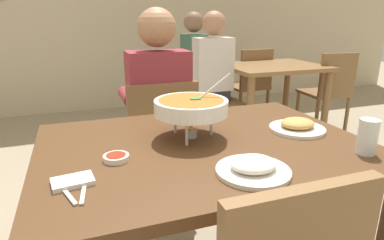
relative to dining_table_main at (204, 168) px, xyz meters
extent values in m
cube|color=#51331C|center=(0.00, 0.00, 0.09)|extent=(1.27, 0.92, 0.04)
cylinder|color=#51331C|center=(-0.58, 0.40, -0.30)|extent=(0.07, 0.07, 0.74)
cylinder|color=#51331C|center=(0.58, 0.40, -0.30)|extent=(0.07, 0.07, 0.74)
cube|color=brown|center=(0.00, 0.84, -0.23)|extent=(0.44, 0.44, 0.03)
cube|color=brown|center=(0.00, 0.64, 0.01)|extent=(0.42, 0.04, 0.45)
cylinder|color=brown|center=(0.19, 1.03, -0.46)|extent=(0.04, 0.04, 0.42)
cylinder|color=brown|center=(-0.19, 1.03, -0.46)|extent=(0.04, 0.04, 0.42)
cylinder|color=brown|center=(0.19, 0.65, -0.46)|extent=(0.04, 0.04, 0.42)
cylinder|color=brown|center=(-0.19, 0.65, -0.46)|extent=(0.04, 0.04, 0.42)
cylinder|color=#2D2D38|center=(0.10, 0.86, -0.44)|extent=(0.10, 0.10, 0.45)
cylinder|color=#2D2D38|center=(-0.10, 0.86, -0.44)|extent=(0.10, 0.10, 0.45)
cube|color=#2D2D38|center=(0.00, 0.82, -0.16)|extent=(0.32, 0.32, 0.12)
cube|color=maroon|center=(0.00, 0.74, 0.15)|extent=(0.36, 0.20, 0.50)
sphere|color=#A57756|center=(0.00, 0.74, 0.53)|extent=(0.22, 0.22, 0.22)
cylinder|color=maroon|center=(0.16, 0.94, 0.10)|extent=(0.08, 0.28, 0.08)
cylinder|color=maroon|center=(-0.16, 0.94, 0.10)|extent=(0.08, 0.28, 0.08)
cylinder|color=silver|center=(0.06, 0.08, 0.16)|extent=(0.01, 0.01, 0.10)
cylinder|color=silver|center=(-0.08, 0.15, 0.16)|extent=(0.01, 0.01, 0.10)
cylinder|color=silver|center=(-0.08, 0.00, 0.16)|extent=(0.01, 0.01, 0.10)
torus|color=silver|center=(-0.03, 0.08, 0.21)|extent=(0.21, 0.21, 0.01)
cylinder|color=#B2B2B7|center=(-0.03, 0.08, 0.13)|extent=(0.05, 0.05, 0.04)
cone|color=orange|center=(-0.03, 0.08, 0.16)|extent=(0.02, 0.02, 0.04)
cylinder|color=white|center=(-0.03, 0.08, 0.24)|extent=(0.30, 0.30, 0.06)
cylinder|color=#AD6023|center=(-0.03, 0.08, 0.27)|extent=(0.26, 0.26, 0.01)
ellipsoid|color=#388433|center=(-0.01, 0.08, 0.28)|extent=(0.05, 0.03, 0.01)
cylinder|color=silver|center=(0.06, 0.10, 0.30)|extent=(0.18, 0.01, 0.13)
cylinder|color=white|center=(0.05, -0.30, 0.12)|extent=(0.24, 0.24, 0.01)
ellipsoid|color=white|center=(0.05, -0.30, 0.14)|extent=(0.15, 0.13, 0.04)
cylinder|color=white|center=(0.44, 0.00, 0.12)|extent=(0.24, 0.24, 0.01)
ellipsoid|color=tan|center=(0.44, 0.00, 0.14)|extent=(0.15, 0.13, 0.04)
cylinder|color=white|center=(-0.35, -0.05, 0.12)|extent=(0.09, 0.09, 0.02)
cylinder|color=maroon|center=(-0.35, -0.05, 0.13)|extent=(0.07, 0.07, 0.01)
cube|color=white|center=(-0.50, -0.18, 0.12)|extent=(0.13, 0.10, 0.02)
cube|color=silver|center=(-0.52, -0.23, 0.12)|extent=(0.06, 0.17, 0.01)
cube|color=silver|center=(-0.47, -0.23, 0.12)|extent=(0.03, 0.17, 0.01)
cylinder|color=silver|center=(0.51, -0.30, 0.18)|extent=(0.07, 0.07, 0.13)
cylinder|color=orange|center=(0.51, -0.30, 0.16)|extent=(0.06, 0.06, 0.08)
cube|color=brown|center=(1.49, 1.81, 0.09)|extent=(1.00, 0.80, 0.04)
cylinder|color=brown|center=(1.05, 1.47, -0.30)|extent=(0.07, 0.07, 0.74)
cylinder|color=brown|center=(1.93, 1.47, -0.30)|extent=(0.07, 0.07, 0.74)
cylinder|color=brown|center=(1.05, 2.15, -0.30)|extent=(0.07, 0.07, 0.74)
cylinder|color=brown|center=(1.93, 2.15, -0.30)|extent=(0.07, 0.07, 0.74)
cube|color=brown|center=(0.85, 1.77, -0.23)|extent=(0.45, 0.45, 0.03)
cube|color=brown|center=(0.85, 1.97, 0.01)|extent=(0.42, 0.05, 0.45)
cylinder|color=brown|center=(0.67, 1.57, -0.46)|extent=(0.04, 0.04, 0.42)
cylinder|color=brown|center=(1.05, 1.58, -0.46)|extent=(0.04, 0.04, 0.42)
cylinder|color=brown|center=(0.66, 1.95, -0.46)|extent=(0.04, 0.04, 0.42)
cylinder|color=brown|center=(1.04, 1.96, -0.46)|extent=(0.04, 0.04, 0.42)
cube|color=brown|center=(0.82, 2.39, -0.23)|extent=(0.49, 0.49, 0.03)
cube|color=brown|center=(1.02, 2.42, 0.01)|extent=(0.10, 0.42, 0.45)
cylinder|color=brown|center=(0.61, 2.56, -0.46)|extent=(0.04, 0.04, 0.42)
cylinder|color=brown|center=(0.66, 2.18, -0.46)|extent=(0.04, 0.04, 0.42)
cylinder|color=brown|center=(0.99, 2.61, -0.46)|extent=(0.04, 0.04, 0.42)
cylinder|color=brown|center=(1.04, 2.23, -0.46)|extent=(0.04, 0.04, 0.42)
cube|color=brown|center=(2.15, 1.77, -0.23)|extent=(0.48, 0.48, 0.03)
cube|color=brown|center=(2.13, 1.57, 0.01)|extent=(0.42, 0.08, 0.45)
cylinder|color=brown|center=(2.36, 1.94, -0.46)|extent=(0.04, 0.04, 0.42)
cylinder|color=brown|center=(1.98, 1.98, -0.46)|extent=(0.04, 0.04, 0.42)
cylinder|color=brown|center=(2.32, 1.56, -0.46)|extent=(0.04, 0.04, 0.42)
cylinder|color=brown|center=(1.94, 1.60, -0.46)|extent=(0.04, 0.04, 0.42)
cube|color=brown|center=(1.52, 2.40, -0.23)|extent=(0.46, 0.46, 0.03)
cube|color=brown|center=(1.53, 2.20, 0.01)|extent=(0.42, 0.06, 0.45)
cylinder|color=brown|center=(1.70, 2.60, -0.46)|extent=(0.04, 0.04, 0.42)
cylinder|color=brown|center=(1.32, 2.58, -0.46)|extent=(0.04, 0.04, 0.42)
cylinder|color=brown|center=(1.72, 2.22, -0.46)|extent=(0.04, 0.04, 0.42)
cylinder|color=brown|center=(1.34, 2.20, -0.46)|extent=(0.04, 0.04, 0.42)
cylinder|color=#2D2D38|center=(0.90, 1.90, -0.44)|extent=(0.10, 0.10, 0.45)
cylinder|color=#2D2D38|center=(0.70, 1.90, -0.44)|extent=(0.10, 0.10, 0.45)
cube|color=#2D2D38|center=(0.80, 1.86, -0.16)|extent=(0.32, 0.32, 0.12)
cube|color=beige|center=(0.80, 1.78, 0.15)|extent=(0.36, 0.20, 0.50)
sphere|color=#A57756|center=(0.80, 1.78, 0.53)|extent=(0.22, 0.22, 0.22)
cylinder|color=beige|center=(0.96, 1.98, 0.10)|extent=(0.08, 0.28, 0.08)
cylinder|color=beige|center=(0.64, 1.98, 0.10)|extent=(0.08, 0.28, 0.08)
cylinder|color=#2D2D38|center=(0.93, 2.27, -0.44)|extent=(0.10, 0.10, 0.45)
cylinder|color=#2D2D38|center=(0.93, 2.47, -0.44)|extent=(0.10, 0.10, 0.45)
cube|color=#2D2D38|center=(0.89, 2.37, -0.16)|extent=(0.32, 0.32, 0.12)
cube|color=#3D6B56|center=(0.81, 2.37, 0.15)|extent=(0.20, 0.36, 0.50)
sphere|color=#846047|center=(0.81, 2.37, 0.53)|extent=(0.22, 0.22, 0.22)
cylinder|color=#3D6B56|center=(1.01, 2.21, 0.10)|extent=(0.28, 0.08, 0.08)
cylinder|color=#3D6B56|center=(1.01, 2.53, 0.10)|extent=(0.28, 0.08, 0.08)
camera|label=1|loc=(-0.46, -1.13, 0.59)|focal=30.72mm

